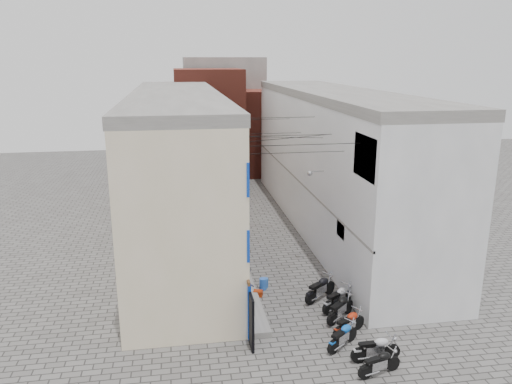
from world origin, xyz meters
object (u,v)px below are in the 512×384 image
person_a (246,258)px  motorcycle_g (320,287)px  motorcycle_b (376,347)px  motorcycle_d (349,322)px  motorcycle_e (341,307)px  motorcycle_f (339,297)px  water_jug_far (265,283)px  person_b (247,284)px  motorcycle_a (380,362)px  red_crate (258,293)px  motorcycle_c (343,335)px  water_jug_near (263,284)px

person_a → motorcycle_g: bearing=-152.5°
motorcycle_b → motorcycle_d: 1.94m
motorcycle_e → person_a: size_ratio=1.16×
motorcycle_f → water_jug_far: (-2.84, 2.74, -0.36)m
motorcycle_f → motorcycle_g: motorcycle_g is taller
motorcycle_f → water_jug_far: motorcycle_f is taller
motorcycle_f → person_a: (-3.61, 3.93, 0.52)m
person_b → motorcycle_a: bearing=-146.4°
water_jug_far → red_crate: bearing=-120.3°
motorcycle_a → person_a: person_a is taller
motorcycle_b → motorcycle_c: 1.40m
person_b → motorcycle_b: bearing=-140.9°
motorcycle_d → motorcycle_b: bearing=-21.4°
person_a → water_jug_far: 1.66m
motorcycle_f → motorcycle_d: bearing=-39.5°
motorcycle_d → water_jug_near: (-2.72, 4.64, -0.27)m
motorcycle_b → red_crate: size_ratio=4.51×
motorcycle_c → person_a: 7.44m
motorcycle_d → red_crate: bearing=-174.4°
motorcycle_f → person_a: bearing=-169.7°
motorcycle_a → red_crate: size_ratio=4.14×
motorcycle_d → water_jug_far: motorcycle_d is taller
person_a → water_jug_near: bearing=-175.7°
motorcycle_g → person_b: person_b is taller
motorcycle_c → motorcycle_e: size_ratio=0.92×
motorcycle_c → water_jug_far: bearing=163.3°
motorcycle_e → water_jug_far: 4.46m
motorcycle_b → person_b: 6.55m
person_a → red_crate: 2.29m
person_b → water_jug_far: (1.13, 1.64, -0.78)m
water_jug_far → motorcycle_g: bearing=-35.5°
motorcycle_c → water_jug_far: (-2.03, 5.68, -0.29)m
motorcycle_e → water_jug_far: size_ratio=4.25×
water_jug_near → motorcycle_g: bearing=-30.5°
motorcycle_e → motorcycle_f: bearing=125.7°
motorcycle_c → motorcycle_f: motorcycle_f is taller
motorcycle_c → motorcycle_d: motorcycle_d is taller
motorcycle_d → water_jug_near: motorcycle_d is taller
motorcycle_e → motorcycle_b: bearing=-35.5°
motorcycle_b → motorcycle_f: (-0.10, 4.01, 0.04)m
motorcycle_c → person_b: 5.15m
motorcycle_a → motorcycle_f: size_ratio=0.86×
motorcycle_c → motorcycle_b: bearing=4.0°
motorcycle_a → motorcycle_d: size_ratio=0.93×
motorcycle_a → water_jug_far: bearing=-175.0°
person_a → water_jug_far: size_ratio=3.67×
motorcycle_g → person_a: 4.22m
water_jug_near → motorcycle_a: bearing=-68.6°
motorcycle_e → motorcycle_f: 0.87m
motorcycle_d → red_crate: 5.05m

